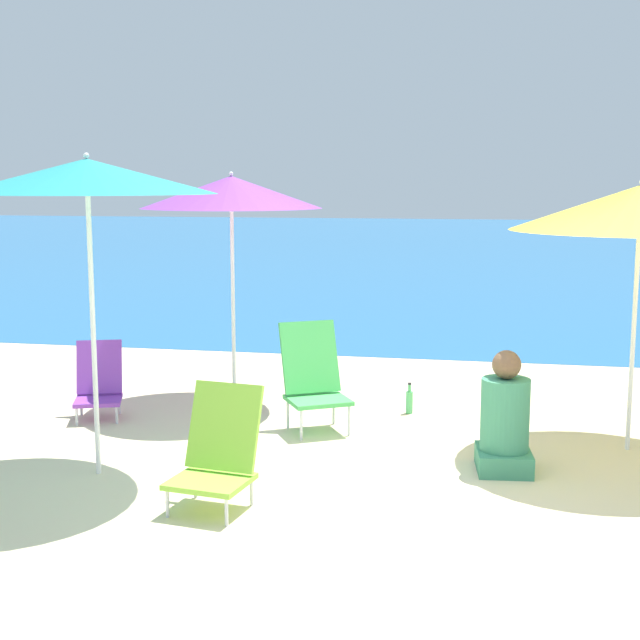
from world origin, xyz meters
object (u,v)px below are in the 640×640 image
at_px(beach_umbrella_yellow, 640,208).
at_px(beach_umbrella_purple, 231,192).
at_px(beach_chair_purple, 99,383).
at_px(person_seated_near, 505,423).
at_px(beach_umbrella_teal, 87,177).
at_px(beach_chair_lime, 218,451).
at_px(beach_chair_green, 313,376).
at_px(water_bottle, 409,401).

distance_m(beach_umbrella_yellow, beach_umbrella_purple, 3.67).
xyz_separation_m(beach_chair_purple, person_seated_near, (3.62, -0.84, 0.05)).
relative_size(beach_umbrella_teal, person_seated_near, 2.56).
relative_size(beach_umbrella_teal, beach_chair_lime, 2.93).
distance_m(beach_umbrella_teal, beach_chair_lime, 2.13).
bearing_deg(beach_chair_purple, beach_chair_green, -19.89).
distance_m(beach_umbrella_purple, beach_chair_green, 2.00).
relative_size(beach_chair_lime, person_seated_near, 0.87).
bearing_deg(water_bottle, beach_chair_purple, -166.44).
bearing_deg(beach_umbrella_yellow, person_seated_near, -142.95).
distance_m(beach_chair_green, person_seated_near, 1.83).
height_order(beach_umbrella_teal, beach_chair_lime, beach_umbrella_teal).
bearing_deg(beach_chair_green, person_seated_near, -57.74).
relative_size(beach_umbrella_yellow, beach_umbrella_teal, 0.92).
bearing_deg(beach_chair_lime, beach_chair_purple, 140.84).
xyz_separation_m(beach_umbrella_purple, water_bottle, (1.73, -0.13, -1.91)).
xyz_separation_m(beach_umbrella_yellow, water_bottle, (-1.83, 0.77, -1.81)).
bearing_deg(person_seated_near, beach_chair_purple, 160.70).
height_order(beach_umbrella_teal, water_bottle, beach_umbrella_teal).
bearing_deg(beach_chair_green, beach_umbrella_teal, -161.24).
xyz_separation_m(beach_chair_lime, water_bottle, (1.00, 2.61, -0.26)).
bearing_deg(water_bottle, beach_umbrella_yellow, -22.85).
bearing_deg(beach_chair_purple, beach_umbrella_yellow, -21.20).
bearing_deg(beach_chair_lime, water_bottle, 77.61).
bearing_deg(beach_umbrella_purple, person_seated_near, -32.44).
xyz_separation_m(beach_umbrella_purple, person_seated_near, (2.58, -1.64, -1.66)).
distance_m(beach_umbrella_teal, water_bottle, 3.63).
bearing_deg(person_seated_near, beach_chair_green, 146.35).
bearing_deg(beach_umbrella_teal, beach_umbrella_purple, 81.44).
height_order(beach_umbrella_teal, beach_chair_purple, beach_umbrella_teal).
relative_size(beach_chair_green, water_bottle, 3.17).
bearing_deg(person_seated_near, beach_chair_lime, -155.54).
height_order(person_seated_near, water_bottle, person_seated_near).
distance_m(person_seated_near, water_bottle, 1.75).
bearing_deg(beach_chair_purple, water_bottle, -6.34).
distance_m(beach_chair_green, beach_chair_purple, 2.00).
relative_size(beach_umbrella_yellow, beach_chair_lime, 2.70).
height_order(beach_umbrella_purple, water_bottle, beach_umbrella_purple).
bearing_deg(water_bottle, beach_chair_green, -139.06).
height_order(beach_chair_lime, water_bottle, beach_chair_lime).
xyz_separation_m(beach_umbrella_teal, beach_chair_lime, (1.07, -0.44, -1.79)).
bearing_deg(beach_chair_green, beach_chair_lime, -127.15).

